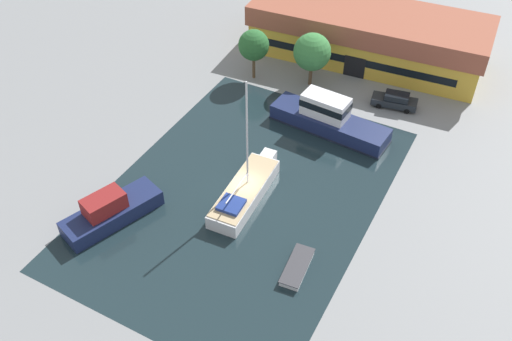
% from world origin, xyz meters
% --- Properties ---
extents(ground_plane, '(440.00, 440.00, 0.00)m').
position_xyz_m(ground_plane, '(0.00, 0.00, 0.00)').
color(ground_plane, gray).
extents(water_canal, '(22.24, 31.32, 0.01)m').
position_xyz_m(water_canal, '(0.00, 0.00, 0.00)').
color(water_canal, '#19282D').
rests_on(water_canal, ground).
extents(warehouse_building, '(27.48, 11.47, 5.85)m').
position_xyz_m(warehouse_building, '(1.33, 27.25, 2.97)').
color(warehouse_building, gold).
rests_on(warehouse_building, ground).
extents(quay_tree_near_building, '(4.05, 4.05, 6.10)m').
position_xyz_m(quay_tree_near_building, '(-2.04, 18.84, 4.06)').
color(quay_tree_near_building, brown).
rests_on(quay_tree_near_building, ground).
extents(quay_tree_by_water, '(3.38, 3.38, 5.79)m').
position_xyz_m(quay_tree_by_water, '(-8.20, 17.12, 4.08)').
color(quay_tree_by_water, brown).
rests_on(quay_tree_by_water, ground).
extents(parked_car, '(4.93, 2.51, 1.63)m').
position_xyz_m(parked_car, '(7.56, 19.12, 0.82)').
color(parked_car, '#1E2328').
rests_on(parked_car, ground).
extents(sailboat_moored, '(3.32, 10.39, 11.70)m').
position_xyz_m(sailboat_moored, '(0.31, -0.20, 0.77)').
color(sailboat_moored, silver).
rests_on(sailboat_moored, water_canal).
extents(motor_cruiser, '(12.38, 4.20, 3.80)m').
position_xyz_m(motor_cruiser, '(2.85, 12.17, 1.37)').
color(motor_cruiser, '#19234C').
rests_on(motor_cruiser, water_canal).
extents(small_dinghy, '(1.99, 4.29, 0.53)m').
position_xyz_m(small_dinghy, '(7.70, -5.28, 0.28)').
color(small_dinghy, silver).
rests_on(small_dinghy, water_canal).
extents(cabin_boat, '(5.49, 8.94, 2.91)m').
position_xyz_m(cabin_boat, '(-8.28, -7.86, 1.05)').
color(cabin_boat, '#19234C').
rests_on(cabin_boat, water_canal).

